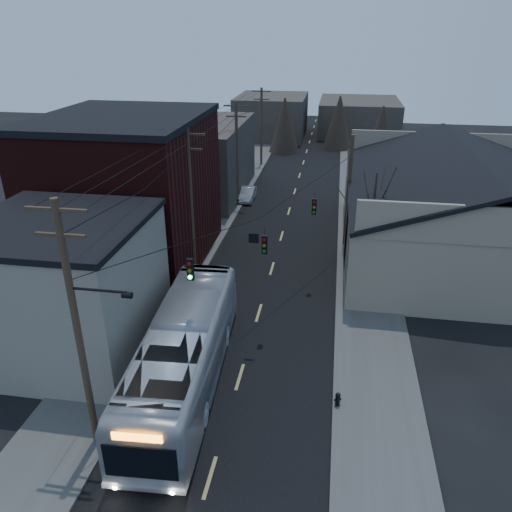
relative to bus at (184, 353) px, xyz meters
The scene contains 14 objects.
road_surface 23.14m from the bus, 83.97° to the left, with size 9.00×110.00×0.02m, color black.
sidewalk_left 23.37m from the bus, 100.08° to the left, with size 4.00×110.00×0.12m, color #474744.
sidewalk_right 24.68m from the bus, 68.75° to the left, with size 4.00×110.00×0.12m, color #474744.
building_clapboard 7.06m from the bus, 163.54° to the left, with size 8.00×8.00×7.00m, color gray.
building_brick 15.33m from the bus, 120.35° to the left, with size 10.00×12.00×10.00m, color black.
building_left_far 29.84m from the bus, 103.74° to the left, with size 9.00×14.00×7.00m, color #38332D.
warehouse 23.68m from the bus, 49.32° to the left, with size 16.16×20.60×7.73m.
building_far_left 58.07m from the bus, 93.53° to the left, with size 10.00×12.00×6.00m, color #38332D.
building_far_right 63.65m from the bus, 81.49° to the left, with size 12.00×14.00×5.00m, color #38332D.
bare_tree 15.82m from the bus, 55.42° to the left, with size 0.40×0.40×7.20m, color black.
utility_lines 17.39m from the bus, 92.32° to the left, with size 11.24×45.28×10.50m.
bus is the anchor object (origin of this frame).
parked_car 27.57m from the bus, 93.91° to the left, with size 1.29×3.69×1.22m, color #96999D.
fire_hydrant 7.26m from the bus, ahead, with size 0.33×0.23×0.68m.
Camera 1 is at (3.88, -11.11, 15.58)m, focal length 35.00 mm.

